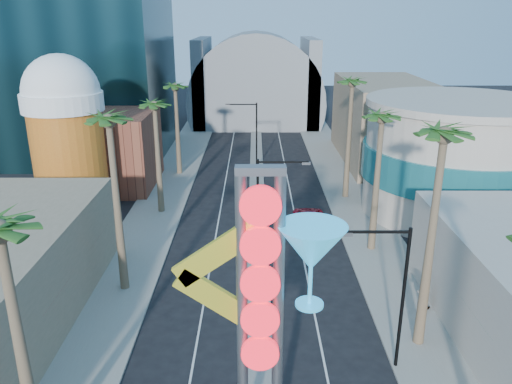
# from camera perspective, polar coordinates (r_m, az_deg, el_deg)

# --- Properties ---
(sidewalk_west) EXTENTS (5.00, 100.00, 0.15)m
(sidewalk_west) POSITION_cam_1_polar(r_m,az_deg,el_deg) (52.52, -10.32, -0.18)
(sidewalk_west) COLOR gray
(sidewalk_west) RESTS_ON ground
(sidewalk_east) EXTENTS (5.00, 100.00, 0.15)m
(sidewalk_east) POSITION_cam_1_polar(r_m,az_deg,el_deg) (52.59, 10.51, -0.16)
(sidewalk_east) COLOR gray
(sidewalk_east) RESTS_ON ground
(median) EXTENTS (1.60, 84.00, 0.15)m
(median) POSITION_cam_1_polar(r_m,az_deg,el_deg) (54.52, 0.09, 0.89)
(median) COLOR gray
(median) RESTS_ON ground
(brick_filler_west) EXTENTS (10.00, 10.00, 8.00)m
(brick_filler_west) POSITION_cam_1_polar(r_m,az_deg,el_deg) (55.69, -16.67, 4.67)
(brick_filler_west) COLOR brown
(brick_filler_west) RESTS_ON ground
(filler_east) EXTENTS (10.00, 20.00, 10.00)m
(filler_east) POSITION_cam_1_polar(r_m,az_deg,el_deg) (64.97, 14.45, 7.82)
(filler_east) COLOR #8B765A
(filler_east) RESTS_ON ground
(beer_mug) EXTENTS (7.00, 7.00, 14.50)m
(beer_mug) POSITION_cam_1_polar(r_m,az_deg,el_deg) (47.77, -20.86, 6.59)
(beer_mug) COLOR #C04919
(beer_mug) RESTS_ON ground
(turquoise_building) EXTENTS (16.60, 16.60, 10.60)m
(turquoise_building) POSITION_cam_1_polar(r_m,az_deg,el_deg) (48.86, 21.79, 3.59)
(turquoise_building) COLOR #B6A89A
(turquoise_building) RESTS_ON ground
(canopy) EXTENTS (22.00, 16.00, 22.00)m
(canopy) POSITION_cam_1_polar(r_m,az_deg,el_deg) (86.67, 0.01, 10.78)
(canopy) COLOR slate
(canopy) RESTS_ON ground
(neon_sign) EXTENTS (6.53, 2.60, 12.55)m
(neon_sign) POSITION_cam_1_polar(r_m,az_deg,el_deg) (19.53, 2.93, -11.97)
(neon_sign) COLOR gray
(neon_sign) RESTS_ON ground
(streetlight_0) EXTENTS (3.79, 0.25, 8.00)m
(streetlight_0) POSITION_cam_1_polar(r_m,az_deg,el_deg) (35.96, 1.07, -1.03)
(streetlight_0) COLOR black
(streetlight_0) RESTS_ON ground
(streetlight_1) EXTENTS (3.79, 0.25, 8.00)m
(streetlight_1) POSITION_cam_1_polar(r_m,az_deg,el_deg) (59.03, -0.47, 7.18)
(streetlight_1) COLOR black
(streetlight_1) RESTS_ON ground
(streetlight_2) EXTENTS (3.45, 0.25, 8.00)m
(streetlight_2) POSITION_cam_1_polar(r_m,az_deg,el_deg) (26.03, 15.57, -10.39)
(streetlight_2) COLOR black
(streetlight_2) RESTS_ON ground
(palm_0) EXTENTS (2.40, 2.40, 11.70)m
(palm_0) POSITION_cam_1_polar(r_m,az_deg,el_deg) (19.50, -27.10, -5.61)
(palm_0) COLOR brown
(palm_0) RESTS_ON ground
(palm_1) EXTENTS (2.40, 2.40, 12.70)m
(palm_1) POSITION_cam_1_polar(r_m,az_deg,el_deg) (31.65, -16.38, 6.56)
(palm_1) COLOR brown
(palm_1) RESTS_ON ground
(palm_2) EXTENTS (2.40, 2.40, 11.20)m
(palm_2) POSITION_cam_1_polar(r_m,az_deg,el_deg) (45.26, -11.48, 8.94)
(palm_2) COLOR brown
(palm_2) RESTS_ON ground
(palm_3) EXTENTS (2.40, 2.40, 11.20)m
(palm_3) POSITION_cam_1_polar(r_m,az_deg,el_deg) (56.92, -9.20, 11.19)
(palm_3) COLOR brown
(palm_3) RESTS_ON ground
(palm_5) EXTENTS (2.40, 2.40, 13.20)m
(palm_5) POSITION_cam_1_polar(r_m,az_deg,el_deg) (26.14, 20.54, 4.48)
(palm_5) COLOR brown
(palm_5) RESTS_ON ground
(palm_6) EXTENTS (2.40, 2.40, 11.70)m
(palm_6) POSITION_cam_1_polar(r_m,az_deg,el_deg) (37.60, 14.15, 7.32)
(palm_6) COLOR brown
(palm_6) RESTS_ON ground
(palm_7) EXTENTS (2.40, 2.40, 12.70)m
(palm_7) POSITION_cam_1_polar(r_m,az_deg,el_deg) (49.00, 10.91, 11.35)
(palm_7) COLOR brown
(palm_7) RESTS_ON ground
(red_pickup) EXTENTS (2.75, 5.85, 1.62)m
(red_pickup) POSITION_cam_1_polar(r_m,az_deg,el_deg) (42.74, 6.20, -3.58)
(red_pickup) COLOR #AC0D23
(red_pickup) RESTS_ON ground
(pedestrian_b) EXTENTS (1.12, 1.02, 1.89)m
(pedestrian_b) POSITION_cam_1_polar(r_m,az_deg,el_deg) (33.48, 18.65, -10.95)
(pedestrian_b) COLOR gray
(pedestrian_b) RESTS_ON sidewalk_east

